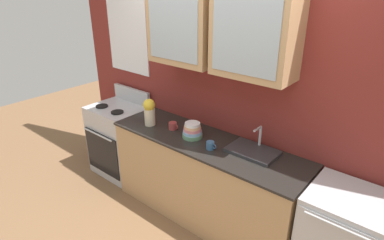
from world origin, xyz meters
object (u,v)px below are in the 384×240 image
at_px(bowl_stack, 192,131).
at_px(cup_near_sink, 210,145).
at_px(stove_range, 120,140).
at_px(sink_faucet, 253,150).
at_px(cup_near_bowls, 173,126).
at_px(vase, 149,111).

xyz_separation_m(bowl_stack, cup_near_sink, (0.28, -0.08, -0.03)).
height_order(stove_range, sink_faucet, sink_faucet).
bearing_deg(bowl_stack, stove_range, 179.39).
relative_size(bowl_stack, cup_near_bowls, 1.72).
bearing_deg(cup_near_sink, bowl_stack, 163.96).
bearing_deg(cup_near_bowls, cup_near_sink, -9.10).
xyz_separation_m(bowl_stack, vase, (-0.53, -0.07, 0.08)).
bearing_deg(bowl_stack, vase, -172.80).
bearing_deg(cup_near_sink, stove_range, 176.39).
relative_size(cup_near_sink, cup_near_bowls, 0.92).
xyz_separation_m(stove_range, bowl_stack, (1.21, -0.01, 0.51)).
relative_size(vase, cup_near_sink, 2.75).
bearing_deg(bowl_stack, cup_near_sink, -16.04).
distance_m(stove_range, cup_near_bowls, 1.06).
height_order(sink_faucet, cup_near_bowls, sink_faucet).
relative_size(stove_range, cup_near_bowls, 9.30).
bearing_deg(vase, sink_faucet, 8.93).
bearing_deg(stove_range, vase, -6.74).
relative_size(sink_faucet, bowl_stack, 2.24).
bearing_deg(sink_faucet, bowl_stack, -169.58).
xyz_separation_m(sink_faucet, cup_near_bowls, (-0.88, -0.11, 0.02)).
bearing_deg(stove_range, bowl_stack, -0.61).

